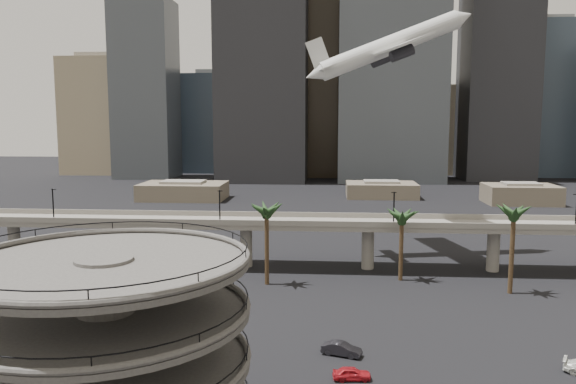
# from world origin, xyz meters

# --- Properties ---
(parking_ramp) EXTENTS (22.20, 22.20, 17.35)m
(parking_ramp) POSITION_xyz_m (-13.00, -4.00, 9.84)
(parking_ramp) COLOR #474542
(parking_ramp) RESTS_ON ground
(overpass) EXTENTS (130.00, 9.30, 14.70)m
(overpass) POSITION_xyz_m (0.00, 55.00, 7.34)
(overpass) COLOR gray
(overpass) RESTS_ON ground
(palm_trees) EXTENTS (42.40, 10.40, 14.00)m
(palm_trees) POSITION_xyz_m (14.02, 44.65, 11.43)
(palm_trees) COLOR #48361F
(palm_trees) RESTS_ON ground
(low_buildings) EXTENTS (135.00, 27.50, 6.80)m
(low_buildings) POSITION_xyz_m (6.89, 142.30, 2.86)
(low_buildings) COLOR brown
(low_buildings) RESTS_ON ground
(skyline) EXTENTS (269.00, 86.00, 125.60)m
(skyline) POSITION_xyz_m (15.11, 217.08, 45.95)
(skyline) COLOR gray
(skyline) RESTS_ON ground
(airborne_jet) EXTENTS (34.18, 31.46, 16.05)m
(airborne_jet) POSITION_xyz_m (15.32, 67.43, 40.62)
(airborne_jet) COLOR silver
(airborne_jet) RESTS_ON ground
(car_a) EXTENTS (4.06, 1.91, 1.34)m
(car_a) POSITION_xyz_m (6.48, 10.97, 0.67)
(car_a) COLOR red
(car_a) RESTS_ON ground
(car_b) EXTENTS (4.84, 2.88, 1.51)m
(car_b) POSITION_xyz_m (5.56, 16.94, 0.75)
(car_b) COLOR black
(car_b) RESTS_ON ground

